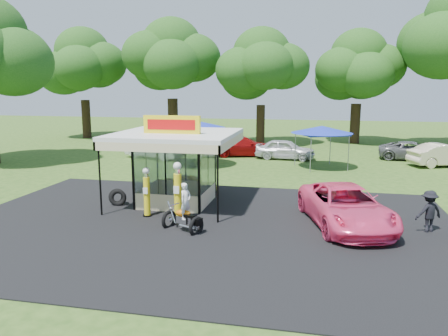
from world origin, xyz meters
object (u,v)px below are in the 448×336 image
at_px(gas_pump_right, 178,193).
at_px(tent_west, 192,124).
at_px(bg_car_a, 155,148).
at_px(spectator_east_a, 429,212).
at_px(bg_car_b, 243,146).
at_px(bg_car_d, 413,151).
at_px(tent_east, 322,130).
at_px(gas_station_kiosk, 176,167).
at_px(pink_sedan, 346,206).
at_px(kiosk_car, 190,184).
at_px(bg_car_c, 285,149).
at_px(motorcycle, 185,212).
at_px(bg_car_e, 444,155).
at_px(gas_pump_left, 147,193).

relative_size(gas_pump_right, tent_west, 0.54).
bearing_deg(bg_car_a, spectator_east_a, -115.26).
bearing_deg(bg_car_b, bg_car_d, -102.94).
height_order(bg_car_a, tent_east, tent_east).
height_order(gas_pump_right, tent_east, tent_east).
bearing_deg(bg_car_d, gas_station_kiosk, 146.02).
bearing_deg(pink_sedan, kiosk_car, 136.03).
relative_size(gas_pump_right, bg_car_c, 0.55).
height_order(motorcycle, kiosk_car, motorcycle).
distance_m(gas_station_kiosk, tent_west, 10.07).
bearing_deg(bg_car_a, tent_west, -108.38).
distance_m(bg_car_b, tent_east, 7.56).
height_order(motorcycle, tent_east, tent_east).
bearing_deg(bg_car_e, motorcycle, 120.93).
bearing_deg(bg_car_c, kiosk_car, 166.16).
distance_m(bg_car_c, bg_car_e, 11.02).
height_order(gas_station_kiosk, gas_pump_left, gas_station_kiosk).
distance_m(gas_station_kiosk, kiosk_car, 2.56).
bearing_deg(bg_car_c, tent_west, 129.80).
bearing_deg(bg_car_d, bg_car_e, -140.71).
xyz_separation_m(bg_car_d, bg_car_e, (1.53, -2.41, 0.10)).
distance_m(kiosk_car, tent_east, 11.09).
height_order(bg_car_d, tent_west, tent_west).
distance_m(gas_station_kiosk, gas_pump_left, 2.48).
height_order(gas_pump_left, bg_car_a, gas_pump_left).
relative_size(spectator_east_a, bg_car_a, 0.34).
height_order(kiosk_car, tent_east, tent_east).
bearing_deg(pink_sedan, tent_east, 78.16).
xyz_separation_m(bg_car_c, bg_car_e, (10.99, -0.79, 0.03)).
height_order(pink_sedan, bg_car_e, pink_sedan).
distance_m(motorcycle, pink_sedan, 6.33).
bearing_deg(gas_pump_right, bg_car_d, 55.22).
relative_size(gas_pump_left, tent_east, 0.52).
bearing_deg(kiosk_car, gas_station_kiosk, -180.00).
xyz_separation_m(bg_car_c, tent_east, (2.62, -3.21, 1.83)).
relative_size(spectator_east_a, bg_car_e, 0.34).
bearing_deg(bg_car_d, gas_pump_right, 152.15).
bearing_deg(bg_car_c, gas_station_kiosk, 168.99).
bearing_deg(gas_pump_right, bg_car_c, 79.15).
height_order(spectator_east_a, bg_car_e, spectator_east_a).
relative_size(bg_car_b, tent_west, 1.18).
xyz_separation_m(gas_station_kiosk, tent_west, (-2.02, 9.80, 1.12)).
height_order(gas_pump_left, bg_car_d, gas_pump_left).
bearing_deg(tent_west, bg_car_e, 11.30).
relative_size(bg_car_e, tent_west, 1.05).
height_order(gas_station_kiosk, pink_sedan, gas_station_kiosk).
bearing_deg(pink_sedan, gas_pump_right, 170.53).
bearing_deg(bg_car_e, bg_car_c, 65.26).
bearing_deg(gas_station_kiosk, pink_sedan, -13.76).
relative_size(gas_pump_left, bg_car_a, 0.45).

